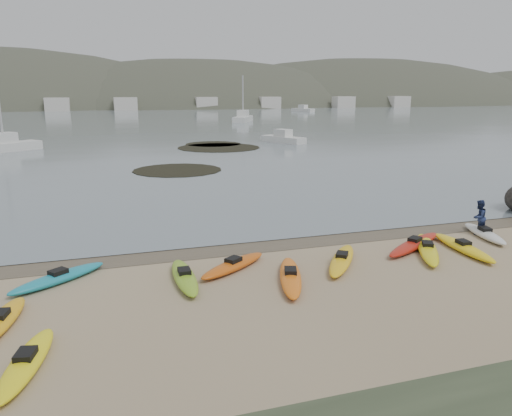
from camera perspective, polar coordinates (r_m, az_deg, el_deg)
name	(u,v)px	position (r m, az deg, el deg)	size (l,w,h in m)	color
ground	(256,242)	(21.13, 0.00, -3.96)	(600.00, 600.00, 0.00)	tan
wet_sand	(258,244)	(20.86, 0.25, -4.18)	(60.00, 60.00, 0.00)	brown
water	(103,101)	(319.33, -17.09, 11.65)	(1200.00, 1200.00, 0.00)	slate
kayaks	(300,267)	(17.87, 5.01, -6.72)	(20.12, 8.77, 0.34)	#CF5812
person_east	(479,217)	(24.19, 24.12, -0.98)	(0.76, 0.59, 1.57)	navy
kelp_mats	(208,152)	(52.38, -5.48, 6.43)	(15.05, 25.14, 0.04)	black
moored_boats	(142,121)	(98.05, -12.95, 9.68)	(104.53, 88.59, 1.24)	silver
far_hills	(206,142)	(219.11, -5.79, 7.46)	(550.00, 135.00, 80.00)	#384235
far_town	(133,104)	(164.71, -13.87, 11.48)	(199.00, 5.00, 4.00)	beige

